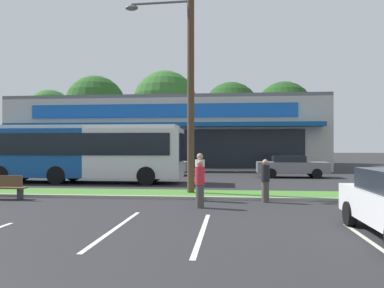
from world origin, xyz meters
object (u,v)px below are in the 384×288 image
(car_3, at_px, (156,164))
(pedestrian_by_pole, at_px, (265,181))
(car_0, at_px, (291,166))
(pedestrian_near_bench, at_px, (200,184))
(pedestrian_mid, at_px, (200,177))
(city_bus, at_px, (80,152))
(car_2, at_px, (12,164))
(utility_pole, at_px, (188,52))
(bus_stop_bench, at_px, (4,187))

(car_3, bearing_deg, pedestrian_by_pole, 117.18)
(car_0, height_order, pedestrian_near_bench, pedestrian_near_bench)
(pedestrian_mid, bearing_deg, car_0, -35.16)
(city_bus, relative_size, car_2, 2.55)
(car_2, bearing_deg, pedestrian_by_pole, -35.30)
(utility_pole, distance_m, bus_stop_bench, 9.17)
(car_3, bearing_deg, car_2, 5.01)
(car_2, distance_m, car_3, 10.39)
(pedestrian_by_pole, bearing_deg, pedestrian_near_bench, 58.53)
(pedestrian_near_bench, relative_size, pedestrian_by_pole, 1.01)
(car_3, height_order, pedestrian_near_bench, pedestrian_near_bench)
(utility_pole, height_order, bus_stop_bench, utility_pole)
(pedestrian_near_bench, relative_size, pedestrian_mid, 0.89)
(car_2, height_order, pedestrian_near_bench, pedestrian_near_bench)
(bus_stop_bench, relative_size, pedestrian_near_bench, 0.99)
(bus_stop_bench, height_order, car_3, car_3)
(car_0, bearing_deg, car_2, 179.54)
(car_3, xyz_separation_m, pedestrian_by_pole, (6.64, -12.93, 0.04))
(utility_pole, bearing_deg, bus_stop_bench, -163.61)
(utility_pole, bearing_deg, car_0, 60.09)
(bus_stop_bench, distance_m, pedestrian_mid, 7.65)
(bus_stop_bench, distance_m, car_2, 14.10)
(utility_pole, xyz_separation_m, pedestrian_mid, (0.65, -1.65, -5.18))
(utility_pole, xyz_separation_m, bus_stop_bench, (-6.98, -2.05, -5.58))
(car_0, xyz_separation_m, pedestrian_near_bench, (-5.01, -13.41, 0.06))
(city_bus, distance_m, bus_stop_bench, 7.20)
(utility_pole, relative_size, car_0, 2.48)
(bus_stop_bench, distance_m, pedestrian_near_bench, 7.88)
(pedestrian_near_bench, bearing_deg, pedestrian_mid, 43.27)
(pedestrian_near_bench, bearing_deg, car_3, 55.37)
(pedestrian_by_pole, bearing_deg, car_2, -10.46)
(utility_pole, distance_m, pedestrian_near_bench, 6.29)
(car_3, height_order, pedestrian_by_pole, pedestrian_by_pole)
(utility_pole, relative_size, car_2, 2.50)
(bus_stop_bench, relative_size, car_0, 0.35)
(car_2, bearing_deg, utility_pole, -36.38)
(utility_pole, bearing_deg, city_bus, 143.21)
(pedestrian_by_pole, relative_size, pedestrian_mid, 0.88)
(car_2, xyz_separation_m, pedestrian_by_pole, (16.99, -12.03, 0.04))
(utility_pole, distance_m, car_0, 12.78)
(city_bus, height_order, car_3, city_bus)
(utility_pole, xyz_separation_m, car_3, (-3.54, 11.14, -5.32))
(bus_stop_bench, bearing_deg, pedestrian_mid, -176.95)
(city_bus, height_order, pedestrian_near_bench, city_bus)
(utility_pole, height_order, city_bus, utility_pole)
(city_bus, distance_m, pedestrian_by_pole, 12.00)
(bus_stop_bench, distance_m, pedestrian_by_pole, 10.09)
(city_bus, xyz_separation_m, pedestrian_by_pole, (9.82, -6.82, -0.96))
(city_bus, distance_m, car_2, 8.91)
(car_0, distance_m, car_3, 9.40)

